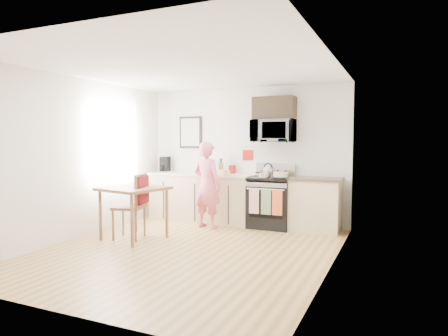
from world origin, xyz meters
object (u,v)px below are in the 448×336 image
at_px(range, 271,204).
at_px(person, 207,185).
at_px(dining_table, 134,193).
at_px(cake, 281,175).
at_px(microwave, 273,131).
at_px(chair, 137,197).

distance_m(range, person, 1.22).
relative_size(range, person, 0.74).
bearing_deg(dining_table, cake, 39.31).
relative_size(range, cake, 3.69).
height_order(dining_table, cake, cake).
xyz_separation_m(range, cake, (0.21, -0.11, 0.54)).
relative_size(microwave, cake, 2.41).
bearing_deg(cake, range, 152.59).
bearing_deg(microwave, dining_table, -134.01).
distance_m(range, microwave, 1.33).
bearing_deg(chair, person, 46.55).
distance_m(microwave, cake, 0.84).
bearing_deg(range, dining_table, -135.70).
bearing_deg(cake, dining_table, -140.69).
distance_m(range, chair, 2.42).
distance_m(microwave, chair, 2.71).
bearing_deg(microwave, chair, -133.43).
xyz_separation_m(chair, cake, (1.91, 1.59, 0.30)).
relative_size(microwave, person, 0.48).
xyz_separation_m(range, chair, (-1.71, -1.70, 0.24)).
relative_size(microwave, dining_table, 0.82).
height_order(range, cake, range).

